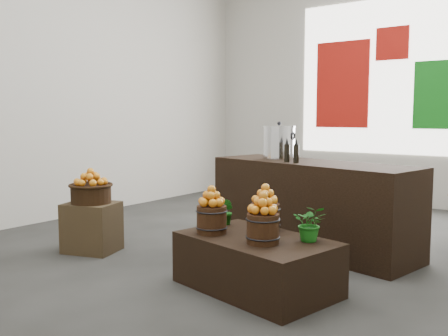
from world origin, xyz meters
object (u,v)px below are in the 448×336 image
Objects in this scene: display_table at (256,263)px; counter at (311,205)px; crate at (92,227)px; stock_pot_left at (279,143)px; wicker_basket at (91,194)px.

display_table is 0.55× the size of counter.
counter is (1.76, 1.45, 0.21)m from crate.
display_table is 1.85m from stock_pot_left.
crate is at bearing -130.39° from stock_pot_left.
wicker_basket reaches higher than display_table.
stock_pot_left is at bearing 49.61° from wicker_basket.
wicker_basket is at bearing -129.41° from counter.
wicker_basket is 2.29m from counter.
display_table is 3.56× the size of stock_pot_left.
counter is 0.78m from stock_pot_left.
counter is 6.47× the size of stock_pot_left.
display_table is at bearing 1.50° from crate.
display_table is at bearing -65.79° from stock_pot_left.
stock_pot_left reaches higher than wicker_basket.
display_table is (1.98, 0.05, -0.38)m from wicker_basket.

